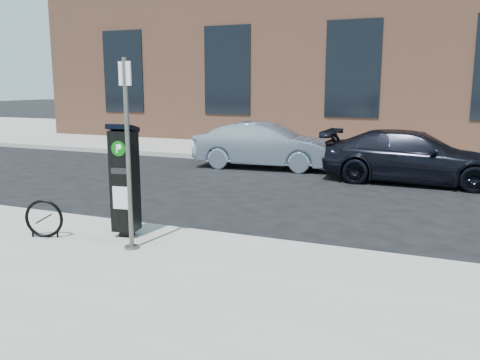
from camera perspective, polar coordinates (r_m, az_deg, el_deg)
The scene contains 10 objects.
ground at distance 8.19m, azimuth -3.89°, elevation -6.76°, with size 120.00×120.00×0.00m, color black.
sidewalk_far at distance 21.39m, azimuth 13.22°, elevation 4.03°, with size 60.00×12.00×0.15m, color gray.
curb_near at distance 8.15m, azimuth -3.96°, elevation -6.30°, with size 60.00×0.12×0.16m, color #9E9B93.
curb_far at distance 15.58m, azimuth 9.46°, elevation 1.77°, with size 60.00×0.12×0.16m, color #9E9B93.
building at distance 24.28m, azimuth 14.88°, elevation 14.35°, with size 28.00×10.05×8.25m.
parking_kiosk at distance 7.88m, azimuth -12.82°, elevation 0.10°, with size 0.45×0.41×1.73m.
sign_pole at distance 7.17m, azimuth -12.45°, elevation 2.58°, with size 0.23×0.21×2.66m.
bike_rack at distance 8.29m, azimuth -21.14°, elevation -4.08°, with size 0.58×0.24×0.60m.
car_silver at distance 15.09m, azimuth 2.80°, elevation 3.92°, with size 1.43×4.10×1.35m, color #8394A7.
car_dark at distance 13.52m, azimuth 18.87°, elevation 2.48°, with size 1.84×4.52×1.31m, color black.
Camera 1 is at (3.53, -6.97, 2.45)m, focal length 38.00 mm.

